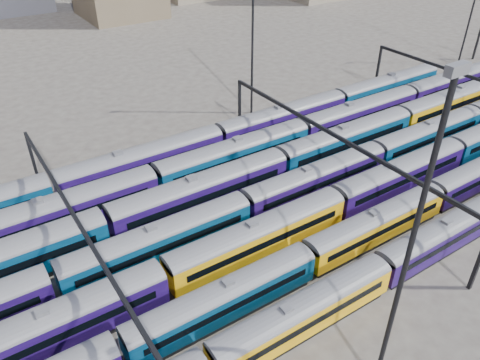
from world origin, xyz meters
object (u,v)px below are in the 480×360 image
rake_2 (164,275)px  rake_0 (381,268)px  rake_1 (434,194)px  mast_2 (410,247)px

rake_2 → rake_0: bearing=-29.7°
rake_1 → rake_2: 32.14m
rake_1 → rake_2: rake_2 is taller
rake_1 → rake_2: bearing=171.1°
rake_0 → rake_1: bearing=19.3°
rake_2 → mast_2: 22.56m
rake_2 → rake_1: bearing=-8.9°
rake_1 → mast_2: bearing=-151.5°
rake_0 → rake_2: size_ratio=0.89×
mast_2 → rake_1: bearing=28.5°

